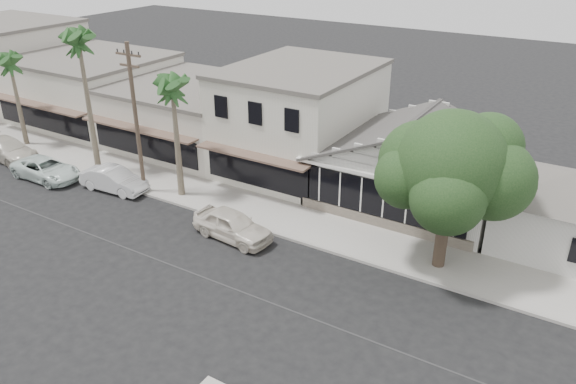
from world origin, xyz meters
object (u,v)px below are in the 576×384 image
Objects in this scene: car_1 at (114,180)px; shade_tree at (451,167)px; car_2 at (46,169)px; car_3 at (8,149)px; utility_pole at (136,117)px; car_0 at (232,225)px.

shade_tree is at bearing -88.12° from car_1.
shade_tree reaches higher than car_2.
car_2 is at bearing -94.65° from car_3.
utility_pole is 2.07× the size of car_1.
car_1 reaches higher than car_2.
utility_pole is 1.88× the size of car_2.
utility_pole is 17.72m from shade_tree.
shade_tree is at bearing -67.28° from car_0.
car_1 is 0.91× the size of car_2.
car_0 is at bearing -87.81° from car_3.
car_2 is 5.06m from car_3.
utility_pole is at bearing -72.91° from car_1.
shade_tree is (9.86, 3.08, 4.31)m from car_0.
car_3 is at bearing 93.54° from car_0.
car_1 is 20.02m from shade_tree.
shade_tree is at bearing 4.79° from utility_pole.
car_2 is 25.02m from shade_tree.
car_3 is 29.84m from shade_tree.
utility_pole is 4.50m from car_1.
utility_pole is 1.77× the size of car_3.
car_3 is (-10.00, -0.26, 0.02)m from car_1.
car_2 is (-5.00, -1.02, -0.05)m from car_1.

